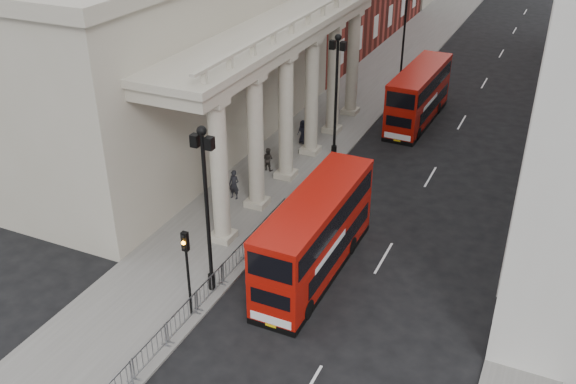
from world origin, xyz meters
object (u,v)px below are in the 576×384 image
object	(u,v)px
lamp_post_mid	(336,89)
lamp_post_north	(404,30)
pedestrian_b	(268,159)
traffic_light	(186,259)
bus_far	(419,94)
pedestrian_c	(303,132)
bus_near	(315,233)
lamp_post_south	(206,200)
pedestrian_a	(234,185)

from	to	relation	value
lamp_post_mid	lamp_post_north	size ratio (longest dim) A/B	1.00
lamp_post_north	pedestrian_b	distance (m)	20.27
traffic_light	bus_far	world-z (taller)	traffic_light
pedestrian_c	lamp_post_north	bearing A→B (deg)	92.45
bus_far	pedestrian_b	bearing A→B (deg)	-116.04
lamp_post_mid	traffic_light	world-z (taller)	lamp_post_mid
lamp_post_north	bus_near	bearing A→B (deg)	-82.38
pedestrian_b	bus_far	bearing A→B (deg)	-110.25
lamp_post_north	pedestrian_b	xyz separation A→B (m)	(-3.16, -19.62, -4.03)
pedestrian_c	lamp_post_mid	bearing A→B (deg)	-11.01
lamp_post_south	pedestrian_a	xyz separation A→B (m)	(-3.30, 8.17, -3.89)
traffic_light	pedestrian_b	size ratio (longest dim) A/B	2.81
bus_near	pedestrian_a	xyz separation A→B (m)	(-7.12, 4.73, -1.20)
lamp_post_north	pedestrian_a	size ratio (longest dim) A/B	4.62
bus_far	bus_near	bearing A→B (deg)	-87.08
lamp_post_south	pedestrian_a	distance (m)	9.63
bus_near	traffic_light	bearing A→B (deg)	-123.89
lamp_post_mid	bus_far	world-z (taller)	lamp_post_mid
traffic_light	bus_near	world-z (taller)	traffic_light
lamp_post_north	pedestrian_a	world-z (taller)	lamp_post_north
bus_near	bus_far	bearing A→B (deg)	91.54
bus_far	pedestrian_b	xyz separation A→B (m)	(-6.53, -12.40, -1.29)
lamp_post_north	traffic_light	size ratio (longest dim) A/B	1.93
bus_near	pedestrian_a	distance (m)	8.63
lamp_post_north	bus_far	distance (m)	8.42
lamp_post_south	bus_near	size ratio (longest dim) A/B	0.84
lamp_post_north	traffic_light	bearing A→B (deg)	-89.83
lamp_post_south	lamp_post_mid	bearing A→B (deg)	90.00
lamp_post_south	lamp_post_mid	xyz separation A→B (m)	(0.00, 16.00, 0.00)
pedestrian_b	pedestrian_c	distance (m)	4.90
lamp_post_mid	pedestrian_b	bearing A→B (deg)	-131.10
bus_far	pedestrian_a	size ratio (longest dim) A/B	5.38
lamp_post_south	pedestrian_b	xyz separation A→B (m)	(-3.16, 12.38, -4.03)
lamp_post_mid	pedestrian_c	world-z (taller)	lamp_post_mid
traffic_light	pedestrian_a	distance (m)	10.94
lamp_post_north	bus_near	size ratio (longest dim) A/B	0.84
lamp_post_north	bus_far	bearing A→B (deg)	-64.95
bus_far	pedestrian_a	bearing A→B (deg)	-110.15
pedestrian_a	pedestrian_c	bearing A→B (deg)	89.23
lamp_post_south	lamp_post_mid	world-z (taller)	same
bus_near	lamp_post_south	bearing A→B (deg)	-137.59
bus_far	pedestrian_a	xyz separation A→B (m)	(-6.67, -16.61, -1.15)
lamp_post_south	pedestrian_b	world-z (taller)	lamp_post_south
bus_far	lamp_post_north	bearing A→B (deg)	116.78
lamp_post_mid	bus_far	bearing A→B (deg)	68.99
traffic_light	pedestrian_a	bearing A→B (deg)	108.45
lamp_post_south	pedestrian_a	size ratio (longest dim) A/B	4.62
lamp_post_mid	bus_near	bearing A→B (deg)	-73.08
lamp_post_mid	pedestrian_a	distance (m)	9.34
pedestrian_b	pedestrian_c	world-z (taller)	pedestrian_c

